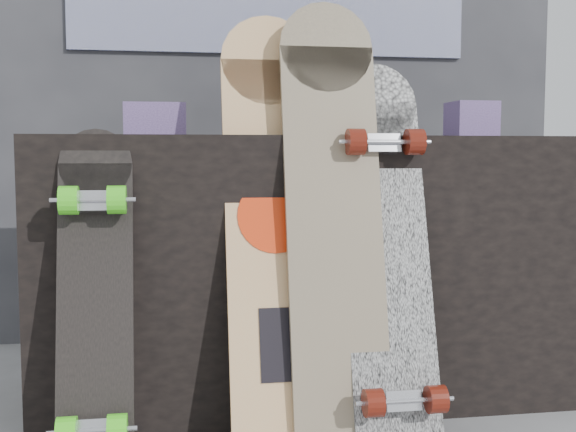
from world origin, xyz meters
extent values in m
cube|color=black|center=(0.00, 0.50, 0.40)|extent=(1.60, 0.60, 0.80)
cube|color=#323237|center=(0.00, 1.35, 1.10)|extent=(2.40, 0.20, 2.20)
cube|color=#0E1553|center=(0.00, 1.24, 1.30)|extent=(1.60, 0.02, 0.30)
cube|color=#4C366E|center=(-0.46, 0.51, 0.85)|extent=(0.18, 0.12, 0.10)
cube|color=#4C366E|center=(0.57, 0.58, 0.86)|extent=(0.14, 0.14, 0.12)
cube|color=#D1B78C|center=(-0.04, 0.54, 0.83)|extent=(0.22, 0.10, 0.06)
cube|color=#D2B78E|center=(-0.15, 0.18, 0.50)|extent=(0.26, 0.30, 1.01)
cylinder|color=#D2B78E|center=(-0.15, 0.32, 1.01)|extent=(0.26, 0.09, 0.26)
cylinder|color=#F3360F|center=(-0.15, 0.19, 0.59)|extent=(0.20, 0.06, 0.19)
cube|color=black|center=(-0.15, 0.10, 0.26)|extent=(0.10, 0.05, 0.18)
cube|color=beige|center=(0.01, 0.14, 0.52)|extent=(0.26, 0.26, 1.04)
cylinder|color=beige|center=(0.01, 0.26, 1.04)|extent=(0.26, 0.08, 0.25)
cube|color=silver|center=(0.15, 0.13, 0.44)|extent=(0.23, 0.28, 0.89)
cylinder|color=silver|center=(0.15, 0.26, 0.89)|extent=(0.23, 0.08, 0.23)
cube|color=silver|center=(0.15, -0.01, 0.14)|extent=(0.09, 0.04, 0.06)
cylinder|color=#5B170D|center=(0.06, -0.03, 0.14)|extent=(0.05, 0.07, 0.07)
cylinder|color=#5B170D|center=(0.23, -0.03, 0.14)|extent=(0.04, 0.07, 0.07)
cube|color=silver|center=(0.15, 0.18, 0.78)|extent=(0.09, 0.04, 0.06)
cylinder|color=#5B170D|center=(0.06, 0.16, 0.78)|extent=(0.05, 0.07, 0.07)
cylinder|color=#5B170D|center=(0.23, 0.16, 0.78)|extent=(0.04, 0.07, 0.07)
cube|color=black|center=(-0.60, 0.10, 0.36)|extent=(0.18, 0.21, 0.73)
cylinder|color=black|center=(-0.60, 0.20, 0.72)|extent=(0.18, 0.06, 0.18)
cube|color=silver|center=(-0.60, -0.01, 0.11)|extent=(0.09, 0.04, 0.06)
cylinder|color=#4BE820|center=(-0.66, -0.03, 0.12)|extent=(0.04, 0.07, 0.07)
cylinder|color=#4BE820|center=(-0.55, -0.03, 0.12)|extent=(0.04, 0.07, 0.07)
cube|color=silver|center=(-0.60, 0.13, 0.63)|extent=(0.09, 0.04, 0.06)
cylinder|color=#4BE820|center=(-0.66, 0.11, 0.64)|extent=(0.04, 0.07, 0.07)
cylinder|color=#4BE820|center=(-0.55, 0.11, 0.64)|extent=(0.04, 0.07, 0.07)
camera|label=1|loc=(-0.43, -1.68, 0.75)|focal=45.00mm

